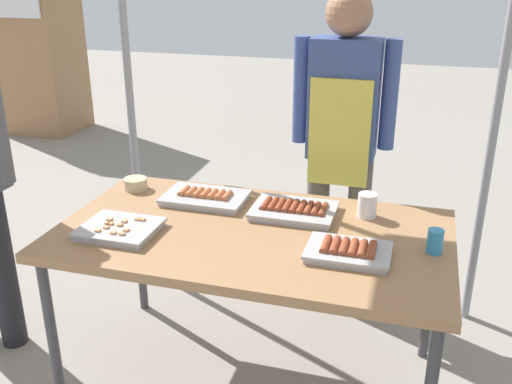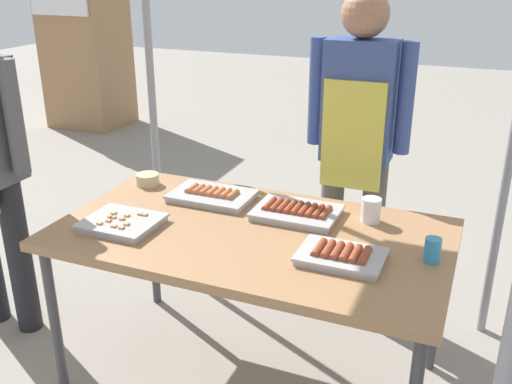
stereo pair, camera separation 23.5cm
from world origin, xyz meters
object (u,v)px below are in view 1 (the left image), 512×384
Objects in this scene: tray_grilled_sausages at (348,251)px; drink_cup_near_edge at (435,241)px; stall_table at (253,242)px; tray_meat_skewers at (120,229)px; tray_spring_rolls at (294,210)px; neighbor_stall_left at (37,48)px; drink_cup_by_wok at (367,205)px; vendor_woman at (342,128)px; tray_pork_links at (205,197)px; condiment_bowl at (136,184)px.

tray_grilled_sausages is 0.33m from drink_cup_near_edge.
tray_meat_skewers reaches higher than stall_table.
neighbor_stall_left is at bearing 138.26° from tray_spring_rolls.
stall_table is 0.90× the size of neighbor_stall_left.
drink_cup_by_wok is at bearing 136.94° from drink_cup_near_edge.
drink_cup_by_wok is 4.96m from neighbor_stall_left.
vendor_woman is at bearing 100.50° from tray_grilled_sausages.
tray_grilled_sausages is 0.78m from tray_pork_links.
tray_grilled_sausages is 0.92m from tray_meat_skewers.
tray_spring_rolls is (-0.28, 0.32, -0.00)m from tray_grilled_sausages.
drink_cup_by_wok is (0.73, 0.04, 0.03)m from tray_pork_links.
tray_grilled_sausages is 5.19m from neighbor_stall_left.
tray_meat_skewers is 0.18× the size of vendor_woman.
drink_cup_near_edge is 0.90× the size of drink_cup_by_wok.
stall_table is 4.26× the size of tray_pork_links.
tray_spring_rolls is (0.64, 0.38, 0.00)m from tray_meat_skewers.
drink_cup_near_edge is 5.34m from neighbor_stall_left.
condiment_bowl is (-1.08, 0.39, 0.01)m from tray_grilled_sausages.
drink_cup_by_wok reaches higher than stall_table.
drink_cup_by_wok is 0.06× the size of neighbor_stall_left.
drink_cup_by_wok reaches higher than tray_pork_links.
stall_table is 15.29× the size of drink_cup_by_wok.
vendor_woman is at bearing 121.06° from drink_cup_near_edge.
condiment_bowl is (-0.38, 0.05, 0.01)m from tray_pork_links.
tray_spring_rolls is 3.18× the size of condiment_bowl.
drink_cup_near_edge reaches higher than condiment_bowl.
tray_meat_skewers is 0.46m from tray_pork_links.
neighbor_stall_left is (-3.43, 3.38, 0.20)m from stall_table.
neighbor_stall_left reaches higher than drink_cup_by_wok.
tray_grilled_sausages is 0.95m from vendor_woman.
neighbor_stall_left is (-3.13, 3.14, 0.12)m from tray_pork_links.
drink_cup_near_edge is (1.22, 0.18, 0.03)m from tray_meat_skewers.
neighbor_stall_left is (-2.76, 3.10, 0.12)m from condiment_bowl.
drink_cup_by_wok is at bearing 110.27° from vendor_woman.
tray_pork_links is 0.42m from tray_spring_rolls.
tray_pork_links is (-0.70, 0.35, -0.00)m from tray_grilled_sausages.
neighbor_stall_left is (-3.86, 3.11, 0.09)m from drink_cup_by_wok.
drink_cup_near_edge reaches higher than tray_spring_rolls.
tray_spring_rolls is at bearing 79.46° from vendor_woman.
drink_cup_near_edge is (0.71, 0.01, 0.10)m from stall_table.
tray_pork_links reaches higher than tray_spring_rolls.
stall_table is 0.25m from tray_spring_rolls.
vendor_woman is (0.53, 0.57, 0.22)m from tray_pork_links.
tray_pork_links is at bearing 62.17° from tray_meat_skewers.
stall_table is 14.20× the size of condiment_bowl.
tray_grilled_sausages is at bearing -158.33° from drink_cup_near_edge.
condiment_bowl is at bearing -48.32° from neighbor_stall_left.
condiment_bowl is at bearing 157.33° from stall_table.
tray_spring_rolls is at bearing -167.62° from drink_cup_by_wok.
stall_table is 0.52m from drink_cup_by_wok.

